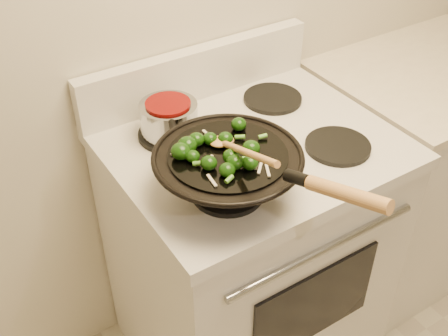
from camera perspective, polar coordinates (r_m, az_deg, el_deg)
stove at (r=1.86m, az=2.43°, el=-8.64°), size 0.78×0.67×1.08m
counter_unit at (r=2.34m, az=18.65°, el=-0.24°), size 0.78×0.62×0.91m
wok at (r=1.34m, az=0.52°, el=-0.31°), size 0.36×0.59×0.22m
stirfry at (r=1.30m, az=-0.78°, el=1.83°), size 0.24×0.24×0.04m
wooden_spoon at (r=1.27m, az=1.25°, el=2.08°), size 0.07×0.28×0.11m
saucepan at (r=1.56m, az=-5.62°, el=5.07°), size 0.16×0.25×0.10m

